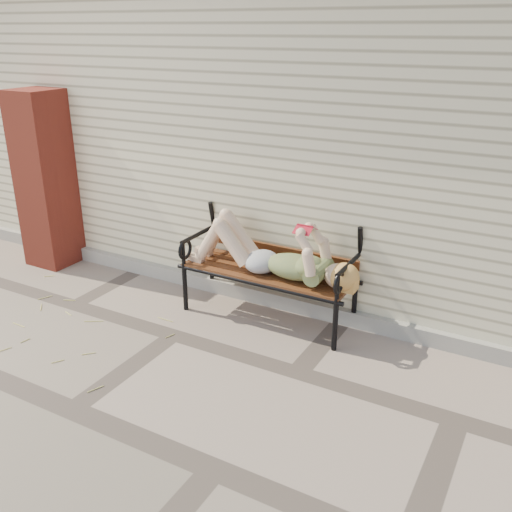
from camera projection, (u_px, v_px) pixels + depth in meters
The scene contains 7 objects.
ground at pixel (174, 335), 5.21m from camera, with size 80.00×80.00×0.00m, color gray.
house_wall at pixel (313, 124), 7.08m from camera, with size 8.00×4.00×3.00m, color beige.
foundation_strip at pixel (229, 288), 5.97m from camera, with size 8.00×0.10×0.15m, color gray.
brick_pillar at pixel (46, 180), 6.48m from camera, with size 0.50×0.50×2.00m, color maroon.
garden_bench at pixel (273, 252), 5.38m from camera, with size 1.79×0.71×1.16m.
reading_woman at pixel (267, 253), 5.24m from camera, with size 1.69×0.38×0.53m.
straw_scatter at pixel (33, 314), 5.59m from camera, with size 3.03×1.50×0.01m.
Camera 1 is at (2.87, -3.62, 2.63)m, focal length 40.00 mm.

